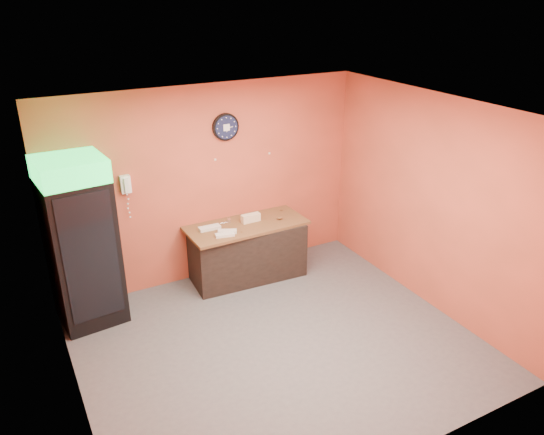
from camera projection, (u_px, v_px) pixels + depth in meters
floor at (278, 344)px, 6.40m from camera, size 4.50×4.50×0.00m
back_wall at (210, 184)px, 7.44m from camera, size 4.50×0.02×2.80m
left_wall at (64, 291)px, 4.86m from camera, size 0.02×4.00×2.80m
right_wall at (431, 203)px, 6.80m from camera, size 0.02×4.00×2.80m
ceiling at (279, 114)px, 5.27m from camera, size 4.50×4.00×0.02m
beverage_cooler at (82, 246)px, 6.46m from camera, size 0.83×0.84×2.16m
prep_counter at (247, 252)px, 7.72m from camera, size 1.65×0.81×0.81m
wall_clock at (226, 127)px, 7.21m from camera, size 0.38×0.06×0.38m
wall_phone at (126, 184)px, 6.81m from camera, size 0.13×0.11×0.23m
butcher_paper at (246, 225)px, 7.55m from camera, size 1.73×0.78×0.04m
sub_roll_stack at (251, 218)px, 7.60m from camera, size 0.28×0.10×0.12m
wrapped_sandwich_left at (225, 235)px, 7.18m from camera, size 0.27×0.15×0.04m
wrapped_sandwich_mid at (227, 231)px, 7.28m from camera, size 0.28×0.20×0.04m
wrapped_sandwich_right at (210, 228)px, 7.38m from camera, size 0.31×0.13×0.04m
kitchen_tool at (229, 221)px, 7.59m from camera, size 0.05×0.05×0.05m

